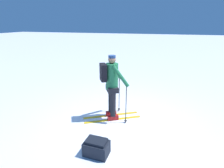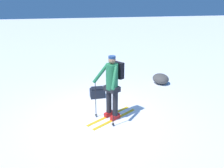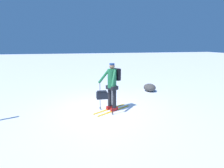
% 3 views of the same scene
% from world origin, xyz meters
% --- Properties ---
extents(ground_plane, '(80.00, 80.00, 0.00)m').
position_xyz_m(ground_plane, '(0.00, 0.00, 0.00)').
color(ground_plane, white).
extents(skier, '(1.10, 1.57, 1.80)m').
position_xyz_m(skier, '(0.21, 0.26, 1.03)').
color(skier, gold).
rests_on(skier, ground_plane).
extents(dropped_backpack, '(0.36, 0.51, 0.35)m').
position_xyz_m(dropped_backpack, '(-1.30, 0.12, 0.17)').
color(dropped_backpack, black).
rests_on(dropped_backpack, ground_plane).
extents(rock_boulder, '(0.72, 0.62, 0.40)m').
position_xyz_m(rock_boulder, '(-1.98, 2.84, 0.20)').
color(rock_boulder, '#474442').
rests_on(rock_boulder, ground_plane).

